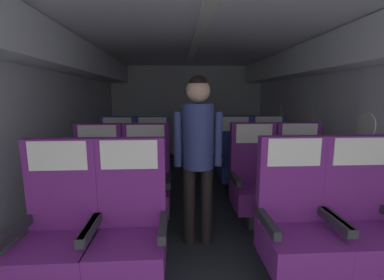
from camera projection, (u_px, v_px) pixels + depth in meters
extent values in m
cube|color=#23282D|center=(197.00, 205.00, 3.36)|extent=(3.66, 6.25, 0.02)
cube|color=silver|center=(50.00, 125.00, 3.09)|extent=(0.08, 5.85, 2.05)
cube|color=silver|center=(336.00, 123.00, 3.29)|extent=(0.08, 5.85, 2.05)
cube|color=silver|center=(198.00, 35.00, 3.02)|extent=(3.54, 5.85, 0.06)
cube|color=silver|center=(187.00, 110.00, 6.09)|extent=(3.54, 0.06, 2.05)
cube|color=silver|center=(64.00, 53.00, 2.96)|extent=(0.38, 5.62, 0.36)
cube|color=silver|center=(323.00, 56.00, 3.14)|extent=(0.38, 5.62, 0.36)
cube|color=white|center=(198.00, 38.00, 3.02)|extent=(0.12, 5.27, 0.02)
cylinder|color=white|center=(366.00, 125.00, 2.71)|extent=(0.01, 0.26, 0.26)
cylinder|color=white|center=(309.00, 116.00, 3.86)|extent=(0.01, 0.26, 0.26)
cylinder|color=white|center=(279.00, 112.00, 5.01)|extent=(0.01, 0.26, 0.26)
cube|color=#6B237A|center=(56.00, 257.00, 1.73)|extent=(0.48, 0.48, 0.22)
cube|color=#6B237A|center=(63.00, 184.00, 1.85)|extent=(0.48, 0.09, 0.64)
cube|color=#28282D|center=(90.00, 228.00, 1.71)|extent=(0.05, 0.40, 0.06)
cube|color=#28282D|center=(16.00, 230.00, 1.68)|extent=(0.05, 0.40, 0.06)
cube|color=silver|center=(57.00, 156.00, 1.76)|extent=(0.38, 0.01, 0.20)
cube|color=#6B237A|center=(129.00, 254.00, 1.76)|extent=(0.48, 0.48, 0.22)
cube|color=#6B237A|center=(131.00, 182.00, 1.88)|extent=(0.48, 0.09, 0.64)
cube|color=#28282D|center=(163.00, 225.00, 1.74)|extent=(0.05, 0.40, 0.06)
cube|color=#28282D|center=(92.00, 227.00, 1.71)|extent=(0.05, 0.40, 0.06)
cube|color=silver|center=(129.00, 155.00, 1.80)|extent=(0.38, 0.01, 0.20)
cube|color=#38383D|center=(361.00, 273.00, 1.90)|extent=(0.17, 0.17, 0.22)
cube|color=#6B237A|center=(365.00, 245.00, 1.86)|extent=(0.48, 0.48, 0.22)
cube|color=#6B237A|center=(353.00, 178.00, 1.98)|extent=(0.48, 0.09, 0.64)
cube|color=#28282D|center=(336.00, 220.00, 1.81)|extent=(0.05, 0.40, 0.06)
cube|color=silver|center=(360.00, 152.00, 1.90)|extent=(0.38, 0.01, 0.20)
cube|color=#38383D|center=(296.00, 276.00, 1.87)|extent=(0.17, 0.17, 0.22)
cube|color=#6B237A|center=(298.00, 248.00, 1.83)|extent=(0.48, 0.48, 0.22)
cube|color=#6B237A|center=(290.00, 179.00, 1.95)|extent=(0.48, 0.09, 0.64)
cube|color=#28282D|center=(333.00, 220.00, 1.81)|extent=(0.05, 0.40, 0.06)
cube|color=#28282D|center=(267.00, 222.00, 1.79)|extent=(0.05, 0.40, 0.06)
cube|color=silver|center=(295.00, 152.00, 1.87)|extent=(0.38, 0.01, 0.20)
cube|color=#38383D|center=(98.00, 221.00, 2.70)|extent=(0.17, 0.17, 0.22)
cube|color=#6B237A|center=(97.00, 200.00, 2.66)|extent=(0.48, 0.48, 0.22)
cube|color=#6B237A|center=(100.00, 154.00, 2.78)|extent=(0.48, 0.09, 0.64)
cube|color=#28282D|center=(119.00, 181.00, 2.64)|extent=(0.05, 0.40, 0.06)
cube|color=#28282D|center=(72.00, 182.00, 2.61)|extent=(0.05, 0.40, 0.06)
cube|color=silver|center=(97.00, 135.00, 2.70)|extent=(0.38, 0.01, 0.20)
cube|color=#38383D|center=(146.00, 220.00, 2.72)|extent=(0.17, 0.17, 0.22)
cube|color=#6B237A|center=(146.00, 200.00, 2.68)|extent=(0.48, 0.48, 0.22)
cube|color=#6B237A|center=(147.00, 154.00, 2.80)|extent=(0.48, 0.09, 0.64)
cube|color=#28282D|center=(168.00, 180.00, 2.66)|extent=(0.05, 0.40, 0.06)
cube|color=#28282D|center=(122.00, 181.00, 2.63)|extent=(0.05, 0.40, 0.06)
cube|color=silver|center=(146.00, 135.00, 2.72)|extent=(0.38, 0.01, 0.20)
cube|color=#38383D|center=(301.00, 215.00, 2.83)|extent=(0.17, 0.17, 0.22)
cube|color=#6B237A|center=(302.00, 195.00, 2.79)|extent=(0.48, 0.48, 0.22)
cube|color=#6B237A|center=(296.00, 151.00, 2.91)|extent=(0.48, 0.09, 0.64)
cube|color=#28282D|center=(325.00, 177.00, 2.77)|extent=(0.05, 0.40, 0.06)
cube|color=#28282D|center=(282.00, 177.00, 2.75)|extent=(0.05, 0.40, 0.06)
cube|color=silver|center=(300.00, 133.00, 2.83)|extent=(0.38, 0.01, 0.20)
cube|color=#38383D|center=(255.00, 216.00, 2.79)|extent=(0.17, 0.17, 0.22)
cube|color=#6B237A|center=(256.00, 197.00, 2.75)|extent=(0.48, 0.48, 0.22)
cube|color=#6B237A|center=(252.00, 152.00, 2.87)|extent=(0.48, 0.09, 0.64)
cube|color=#28282D|center=(279.00, 178.00, 2.73)|extent=(0.05, 0.40, 0.06)
cube|color=#28282D|center=(235.00, 179.00, 2.71)|extent=(0.05, 0.40, 0.06)
cube|color=silver|center=(254.00, 134.00, 2.79)|extent=(0.38, 0.01, 0.20)
cube|color=#38383D|center=(118.00, 189.00, 3.62)|extent=(0.17, 0.17, 0.22)
cube|color=navy|center=(117.00, 173.00, 3.58)|extent=(0.48, 0.48, 0.22)
cube|color=navy|center=(119.00, 139.00, 3.70)|extent=(0.48, 0.09, 0.64)
cube|color=#28282D|center=(134.00, 159.00, 3.56)|extent=(0.05, 0.40, 0.06)
cube|color=#28282D|center=(99.00, 159.00, 3.54)|extent=(0.05, 0.40, 0.06)
cube|color=silver|center=(117.00, 125.00, 3.62)|extent=(0.38, 0.01, 0.20)
cube|color=#38383D|center=(153.00, 188.00, 3.66)|extent=(0.17, 0.17, 0.22)
cube|color=navy|center=(153.00, 172.00, 3.63)|extent=(0.48, 0.48, 0.22)
cube|color=navy|center=(153.00, 139.00, 3.75)|extent=(0.48, 0.09, 0.64)
cube|color=#28282D|center=(169.00, 158.00, 3.61)|extent=(0.05, 0.40, 0.06)
cube|color=#28282D|center=(135.00, 158.00, 3.58)|extent=(0.05, 0.40, 0.06)
cube|color=silver|center=(153.00, 124.00, 3.67)|extent=(0.38, 0.01, 0.20)
cube|color=#38383D|center=(269.00, 185.00, 3.76)|extent=(0.17, 0.17, 0.22)
cube|color=navy|center=(270.00, 170.00, 3.73)|extent=(0.48, 0.48, 0.22)
cube|color=navy|center=(267.00, 138.00, 3.85)|extent=(0.48, 0.09, 0.64)
cube|color=#28282D|center=(287.00, 156.00, 3.71)|extent=(0.05, 0.40, 0.06)
cube|color=#28282D|center=(254.00, 157.00, 3.68)|extent=(0.05, 0.40, 0.06)
cube|color=silver|center=(269.00, 124.00, 3.76)|extent=(0.38, 0.01, 0.20)
cube|color=#38383D|center=(236.00, 186.00, 3.73)|extent=(0.17, 0.17, 0.22)
cube|color=navy|center=(236.00, 171.00, 3.70)|extent=(0.48, 0.48, 0.22)
cube|color=navy|center=(234.00, 138.00, 3.82)|extent=(0.48, 0.09, 0.64)
cube|color=#28282D|center=(253.00, 157.00, 3.68)|extent=(0.05, 0.40, 0.06)
cube|color=#28282D|center=(220.00, 157.00, 3.65)|extent=(0.05, 0.40, 0.06)
cube|color=silver|center=(235.00, 124.00, 3.74)|extent=(0.38, 0.01, 0.20)
cylinder|color=black|center=(189.00, 206.00, 2.45)|extent=(0.11, 0.11, 0.73)
cylinder|color=black|center=(206.00, 205.00, 2.46)|extent=(0.11, 0.11, 0.73)
cylinder|color=navy|center=(198.00, 136.00, 2.34)|extent=(0.28, 0.28, 0.57)
cylinder|color=navy|center=(178.00, 139.00, 2.34)|extent=(0.07, 0.07, 0.49)
cylinder|color=navy|center=(218.00, 139.00, 2.36)|extent=(0.07, 0.07, 0.49)
sphere|color=tan|center=(198.00, 90.00, 2.28)|extent=(0.21, 0.21, 0.21)
sphere|color=black|center=(198.00, 85.00, 2.27)|extent=(0.18, 0.18, 0.18)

